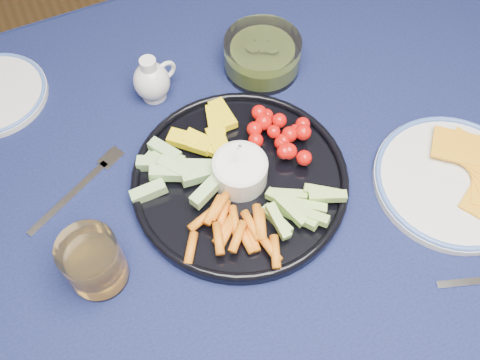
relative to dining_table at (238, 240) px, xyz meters
name	(u,v)px	position (x,y,z in m)	size (l,w,h in m)	color
dining_table	(238,240)	(0.00, 0.00, 0.00)	(1.67, 1.07, 0.75)	#52331B
crudite_platter	(239,178)	(0.02, 0.05, 0.11)	(0.33, 0.33, 0.11)	black
creamer_pitcher	(152,81)	(-0.03, 0.27, 0.12)	(0.08, 0.06, 0.09)	silver
pickle_bowl	(262,56)	(0.16, 0.25, 0.12)	(0.13, 0.13, 0.06)	white
cheese_plate	(453,180)	(0.32, -0.09, 0.10)	(0.24, 0.24, 0.03)	silver
juice_tumbler	(95,264)	(-0.21, 0.00, 0.13)	(0.08, 0.08, 0.09)	white
fork_left	(84,183)	(-0.19, 0.15, 0.09)	(0.18, 0.10, 0.00)	silver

